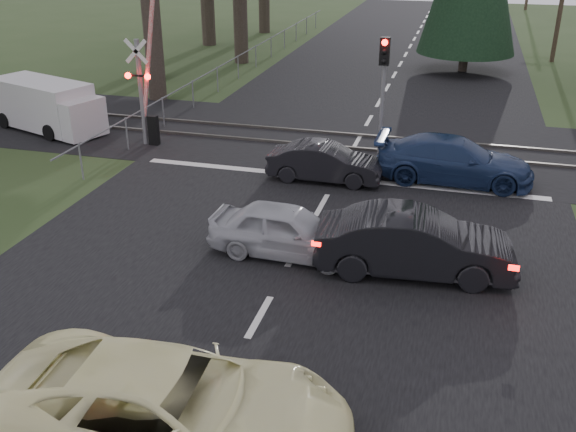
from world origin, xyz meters
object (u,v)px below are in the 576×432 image
(traffic_signal_center, at_px, (383,77))
(dark_car_far, at_px, (325,163))
(blue_sedan, at_px, (454,160))
(silver_car, at_px, (286,231))
(dark_hatchback, at_px, (415,244))
(crossing_signal, at_px, (147,89))
(cream_coupe, at_px, (169,410))
(white_van, at_px, (49,106))

(traffic_signal_center, bearing_deg, dark_car_far, -116.25)
(blue_sedan, bearing_deg, silver_car, 149.22)
(dark_hatchback, bearing_deg, crossing_signal, 49.89)
(cream_coupe, distance_m, dark_car_far, 11.83)
(traffic_signal_center, xyz_separation_m, silver_car, (-1.20, -7.84, -2.16))
(cream_coupe, relative_size, silver_car, 1.49)
(crossing_signal, height_order, blue_sedan, crossing_signal)
(traffic_signal_center, bearing_deg, dark_hatchback, -76.51)
(white_van, bearing_deg, dark_car_far, 7.41)
(blue_sedan, bearing_deg, dark_hatchback, 174.78)
(traffic_signal_center, bearing_deg, blue_sedan, -34.11)
(crossing_signal, distance_m, blue_sedan, 10.96)
(traffic_signal_center, distance_m, blue_sedan, 3.75)
(crossing_signal, bearing_deg, blue_sedan, -4.48)
(crossing_signal, relative_size, dark_car_far, 1.94)
(blue_sedan, bearing_deg, crossing_signal, 86.45)
(silver_car, distance_m, white_van, 13.88)
(dark_hatchback, relative_size, dark_car_far, 1.26)
(dark_hatchback, distance_m, silver_car, 3.10)
(white_van, bearing_deg, dark_hatchback, -8.07)
(traffic_signal_center, relative_size, silver_car, 1.08)
(blue_sedan, bearing_deg, white_van, 85.60)
(silver_car, bearing_deg, traffic_signal_center, -6.49)
(cream_coupe, relative_size, blue_sedan, 1.16)
(cream_coupe, height_order, blue_sedan, cream_coupe)
(dark_car_far, bearing_deg, silver_car, -178.65)
(crossing_signal, bearing_deg, white_van, 172.67)
(silver_car, bearing_deg, dark_hatchback, -89.39)
(traffic_signal_center, relative_size, white_van, 0.79)
(silver_car, bearing_deg, blue_sedan, -29.50)
(traffic_signal_center, distance_m, white_van, 12.99)
(traffic_signal_center, height_order, silver_car, traffic_signal_center)
(dark_hatchback, distance_m, blue_sedan, 6.22)
(cream_coupe, xyz_separation_m, dark_hatchback, (3.10, 6.62, -0.03))
(crossing_signal, height_order, dark_car_far, crossing_signal)
(dark_hatchback, relative_size, white_van, 0.88)
(blue_sedan, bearing_deg, dark_car_far, 104.96)
(crossing_signal, distance_m, dark_car_far, 7.32)
(traffic_signal_center, xyz_separation_m, blue_sedan, (2.57, -1.74, -2.10))
(cream_coupe, distance_m, dark_hatchback, 7.31)
(dark_hatchback, bearing_deg, cream_coupe, 149.42)
(cream_coupe, height_order, dark_hatchback, cream_coupe)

